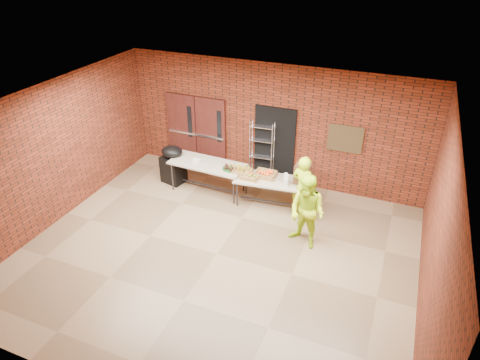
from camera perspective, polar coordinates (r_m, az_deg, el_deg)
name	(u,v)px	position (r m, az deg, el deg)	size (l,w,h in m)	color
room	(215,189)	(8.28, -3.42, -1.27)	(8.08, 7.08, 3.28)	brown
double_doors	(197,132)	(12.15, -5.80, 6.38)	(1.78, 0.12, 2.10)	#471B14
dark_doorway	(274,145)	(11.35, 4.62, 4.66)	(1.10, 0.06, 2.10)	black
bronze_plaque	(345,139)	(10.79, 13.86, 5.37)	(0.85, 0.04, 0.70)	#46331C
wire_rack	(262,152)	(11.40, 2.90, 3.78)	(0.63, 0.21, 1.72)	silver
table_left	(207,166)	(10.99, -4.38, 1.94)	(2.00, 0.91, 0.81)	tan
table_right	(273,182)	(10.34, 4.42, -0.29)	(1.90, 0.95, 0.75)	tan
basket_bananas	(243,171)	(10.52, 0.36, 1.14)	(0.45, 0.35, 0.14)	olive
basket_oranges	(265,174)	(10.40, 3.41, 0.77)	(0.50, 0.39, 0.16)	olive
basket_apples	(250,176)	(10.32, 1.30, 0.49)	(0.42, 0.32, 0.13)	olive
muffin_tray	(231,167)	(10.64, -1.25, 1.73)	(0.42, 0.42, 0.10)	#16551C
napkin_box	(197,160)	(11.06, -5.80, 2.66)	(0.19, 0.13, 0.06)	silver
coffee_dispenser	(303,174)	(10.16, 8.34, 0.80)	(0.36, 0.32, 0.47)	brown
cup_stack_front	(287,180)	(10.11, 6.31, 0.04)	(0.08, 0.08, 0.24)	silver
cup_stack_mid	(287,182)	(10.02, 6.23, -0.32)	(0.07, 0.07, 0.22)	silver
cup_stack_back	(286,178)	(10.15, 6.11, 0.25)	(0.09, 0.09, 0.26)	silver
covered_grill	(173,164)	(11.61, -8.93, 2.10)	(0.67, 0.60, 1.05)	black
volunteer_woman	(303,188)	(9.95, 8.38, -1.07)	(0.59, 0.39, 1.61)	#C0ED1A
volunteer_man	(307,212)	(9.08, 8.91, -4.20)	(0.82, 0.64, 1.68)	#C0ED1A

